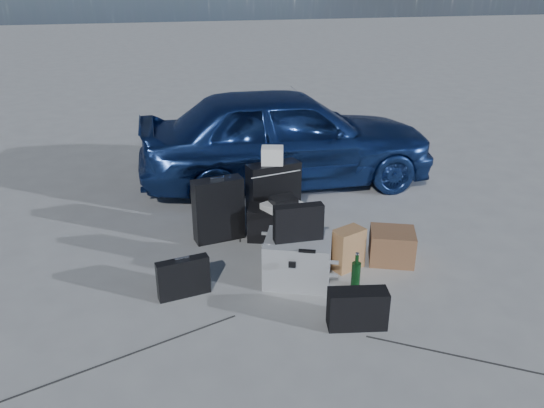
# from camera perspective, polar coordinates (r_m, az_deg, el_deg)

# --- Properties ---
(ground) EXTENTS (60.00, 60.00, 0.00)m
(ground) POSITION_cam_1_polar(r_m,az_deg,el_deg) (4.65, 3.52, -9.16)
(ground) COLOR #A9AAA5
(ground) RESTS_ON ground
(car) EXTENTS (3.76, 1.65, 1.26)m
(car) POSITION_cam_1_polar(r_m,az_deg,el_deg) (6.77, 1.56, 7.31)
(car) COLOR #25448D
(car) RESTS_ON ground
(pelican_case) EXTENTS (0.70, 0.65, 0.41)m
(pelican_case) POSITION_cam_1_polar(r_m,az_deg,el_deg) (4.68, 2.79, -6.00)
(pelican_case) COLOR #A3A6A9
(pelican_case) RESTS_ON ground
(laptop_bag) EXTENTS (0.43, 0.12, 0.32)m
(laptop_bag) POSITION_cam_1_polar(r_m,az_deg,el_deg) (4.50, 2.86, -2.02)
(laptop_bag) COLOR black
(laptop_bag) RESTS_ON pelican_case
(briefcase) EXTENTS (0.45, 0.17, 0.34)m
(briefcase) POSITION_cam_1_polar(r_m,az_deg,el_deg) (4.54, -9.51, -7.83)
(briefcase) COLOR black
(briefcase) RESTS_ON ground
(suitcase_left) EXTENTS (0.52, 0.25, 0.65)m
(suitcase_left) POSITION_cam_1_polar(r_m,az_deg,el_deg) (5.37, -5.79, -0.62)
(suitcase_left) COLOR black
(suitcase_left) RESTS_ON ground
(suitcase_right) EXTENTS (0.60, 0.31, 0.68)m
(suitcase_right) POSITION_cam_1_polar(r_m,az_deg,el_deg) (5.71, 0.16, 1.14)
(suitcase_right) COLOR black
(suitcase_right) RESTS_ON ground
(white_carton) EXTENTS (0.27, 0.24, 0.18)m
(white_carton) POSITION_cam_1_polar(r_m,az_deg,el_deg) (5.55, 0.04, 5.24)
(white_carton) COLOR white
(white_carton) RESTS_ON suitcase_right
(duffel_bag) EXTENTS (0.74, 0.51, 0.34)m
(duffel_bag) POSITION_cam_1_polar(r_m,az_deg,el_deg) (5.42, 1.07, -2.08)
(duffel_bag) COLOR black
(duffel_bag) RESTS_ON ground
(flat_box_white) EXTENTS (0.44, 0.39, 0.06)m
(flat_box_white) POSITION_cam_1_polar(r_m,az_deg,el_deg) (5.32, 1.08, -0.19)
(flat_box_white) COLOR white
(flat_box_white) RESTS_ON duffel_bag
(flat_box_black) EXTENTS (0.28, 0.22, 0.05)m
(flat_box_black) POSITION_cam_1_polar(r_m,az_deg,el_deg) (5.31, 1.22, 0.45)
(flat_box_black) COLOR black
(flat_box_black) RESTS_ON flat_box_white
(kraft_bag) EXTENTS (0.34, 0.27, 0.39)m
(kraft_bag) POSITION_cam_1_polar(r_m,az_deg,el_deg) (4.92, 8.14, -4.80)
(kraft_bag) COLOR #B0724C
(kraft_bag) RESTS_ON ground
(cardboard_box) EXTENTS (0.52, 0.49, 0.31)m
(cardboard_box) POSITION_cam_1_polar(r_m,az_deg,el_deg) (5.14, 12.76, -4.42)
(cardboard_box) COLOR brown
(cardboard_box) RESTS_ON ground
(messenger_bag) EXTENTS (0.48, 0.26, 0.32)m
(messenger_bag) POSITION_cam_1_polar(r_m,az_deg,el_deg) (4.17, 9.18, -11.07)
(messenger_bag) COLOR black
(messenger_bag) RESTS_ON ground
(green_bottle) EXTENTS (0.10, 0.10, 0.31)m
(green_bottle) POSITION_cam_1_polar(r_m,az_deg,el_deg) (4.66, 9.04, -7.07)
(green_bottle) COLOR black
(green_bottle) RESTS_ON ground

